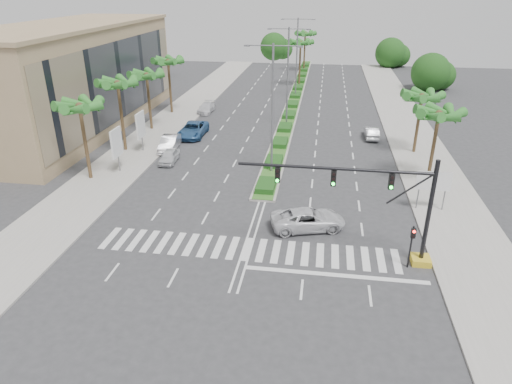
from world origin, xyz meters
TOP-DOWN VIEW (x-y plane):
  - ground at (0.00, 0.00)m, footprint 160.00×160.00m
  - footpath_right at (15.20, 20.00)m, footprint 6.00×120.00m
  - footpath_left at (-15.20, 20.00)m, footprint 6.00×120.00m
  - median at (0.00, 45.00)m, footprint 2.20×75.00m
  - median_grass at (0.00, 45.00)m, footprint 1.80×75.00m
  - building at (-26.00, 26.00)m, footprint 12.00×36.00m
  - signal_gantry at (9.27, -0.00)m, footprint 12.60×1.20m
  - pedestrian_signal at (10.60, -0.68)m, footprint 0.28×0.36m
  - direction_sign at (13.50, 7.99)m, footprint 2.70×0.11m
  - billboard_near at (-14.50, 12.00)m, footprint 0.18×2.10m
  - billboard_far at (-14.50, 18.00)m, footprint 0.18×2.10m
  - palm_left_near at (-16.50, 10.00)m, footprint 4.57×4.68m
  - palm_left_mid at (-16.50, 18.00)m, footprint 4.57×4.68m
  - palm_left_far at (-16.50, 26.00)m, footprint 4.57×4.68m
  - palm_left_end at (-16.50, 34.00)m, footprint 4.57×4.68m
  - palm_right_near at (14.50, 14.00)m, footprint 4.57×4.68m
  - palm_right_far at (14.50, 22.00)m, footprint 4.57×4.68m
  - palm_median_a at (0.00, 55.00)m, footprint 4.57×4.68m
  - palm_median_b at (0.00, 70.00)m, footprint 4.57×4.68m
  - streetlight_near at (0.00, 14.00)m, footprint 5.10×0.25m
  - streetlight_mid at (0.00, 30.00)m, footprint 5.10×0.25m
  - streetlight_far at (0.00, 46.00)m, footprint 5.10×0.25m
  - car_parked_a at (-10.63, 15.34)m, footprint 1.69×3.86m
  - car_parked_b at (-11.80, 18.95)m, footprint 2.09×4.89m
  - car_parked_c at (-10.60, 24.13)m, footprint 2.78×5.94m
  - car_parked_d at (-11.80, 35.11)m, footprint 1.90×4.52m
  - car_crossing at (3.98, 3.57)m, footprint 6.01×3.98m
  - car_right at (10.34, 26.55)m, footprint 1.55×4.22m

SIDE VIEW (x-z plane):
  - ground at x=0.00m, z-range 0.00..0.00m
  - footpath_right at x=15.20m, z-range 0.00..0.15m
  - footpath_left at x=-15.20m, z-range 0.00..0.15m
  - median at x=0.00m, z-range 0.00..0.20m
  - median_grass at x=0.00m, z-range 0.20..0.24m
  - car_parked_a at x=-10.63m, z-range 0.00..1.30m
  - car_parked_d at x=-11.80m, z-range 0.00..1.30m
  - car_right at x=10.34m, z-range 0.00..1.38m
  - car_crossing at x=3.98m, z-range 0.00..1.53m
  - car_parked_b at x=-11.80m, z-range 0.00..1.57m
  - car_parked_c at x=-10.60m, z-range 0.00..1.64m
  - pedestrian_signal at x=10.60m, z-range 0.54..3.54m
  - direction_sign at x=13.50m, z-range 0.75..4.15m
  - billboard_near at x=-14.50m, z-range 0.79..5.14m
  - billboard_far at x=-14.50m, z-range 0.79..5.14m
  - signal_gantry at x=9.27m, z-range -0.14..7.06m
  - palm_right_far at x=14.50m, z-range 2.54..9.29m
  - building at x=-26.00m, z-range 0.00..12.00m
  - palm_right_near at x=14.50m, z-range 2.68..9.73m
  - palm_left_far at x=-16.50m, z-range 2.82..10.17m
  - palm_left_near at x=-16.50m, z-range 2.91..10.46m
  - streetlight_near at x=0.00m, z-range 0.81..12.81m
  - streetlight_mid at x=0.00m, z-range 0.81..12.81m
  - streetlight_far at x=0.00m, z-range 0.81..12.81m
  - palm_left_end at x=-16.50m, z-range 3.01..10.76m
  - palm_left_mid at x=-16.50m, z-range 3.10..11.05m
  - palm_median_a at x=0.00m, z-range 3.15..11.20m
  - palm_median_b at x=0.00m, z-range 3.15..11.20m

